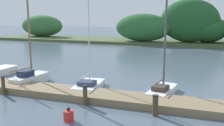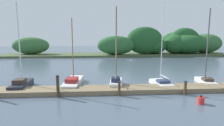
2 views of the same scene
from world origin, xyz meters
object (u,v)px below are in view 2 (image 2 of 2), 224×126
at_px(sailboat_0, 22,84).
at_px(sailboat_1, 73,82).
at_px(mooring_piling_3, 185,88).
at_px(mooring_piling_1, 58,86).
at_px(sailboat_3, 161,82).
at_px(channel_buoy_0, 201,100).
at_px(mooring_piling_2, 119,89).
at_px(sailboat_2, 116,81).
at_px(sailboat_4, 205,79).

relative_size(sailboat_0, sailboat_1, 1.20).
bearing_deg(mooring_piling_3, mooring_piling_1, 179.86).
bearing_deg(sailboat_1, sailboat_0, 101.15).
height_order(sailboat_3, mooring_piling_1, sailboat_3).
relative_size(sailboat_1, channel_buoy_0, 9.84).
bearing_deg(mooring_piling_3, mooring_piling_2, 179.54).
relative_size(sailboat_1, mooring_piling_3, 5.77).
height_order(sailboat_2, mooring_piling_2, sailboat_2).
bearing_deg(mooring_piling_3, channel_buoy_0, -86.59).
bearing_deg(sailboat_0, sailboat_4, -92.53).
bearing_deg(sailboat_0, mooring_piling_2, -111.20).
bearing_deg(channel_buoy_0, sailboat_4, 56.10).
distance_m(mooring_piling_1, channel_buoy_0, 9.82).
bearing_deg(mooring_piling_3, sailboat_1, 160.43).
height_order(sailboat_4, mooring_piling_3, sailboat_4).
distance_m(sailboat_4, mooring_piling_1, 13.23).
bearing_deg(sailboat_2, channel_buoy_0, -123.19).
bearing_deg(sailboat_1, channel_buoy_0, -116.63).
bearing_deg(mooring_piling_2, sailboat_1, 140.82).
xyz_separation_m(sailboat_1, mooring_piling_2, (3.81, -3.10, 0.21)).
bearing_deg(sailboat_4, sailboat_1, 98.22).
height_order(sailboat_0, channel_buoy_0, sailboat_0).
bearing_deg(mooring_piling_3, sailboat_3, 109.94).
bearing_deg(sailboat_1, sailboat_4, -87.94).
height_order(sailboat_0, sailboat_2, sailboat_0).
bearing_deg(mooring_piling_3, sailboat_4, 40.94).
bearing_deg(mooring_piling_2, sailboat_4, 19.03).
distance_m(sailboat_2, mooring_piling_2, 2.46).
distance_m(mooring_piling_1, mooring_piling_3, 9.49).
relative_size(sailboat_2, channel_buoy_0, 11.31).
height_order(sailboat_0, sailboat_3, sailboat_3).
bearing_deg(channel_buoy_0, mooring_piling_1, 168.44).
distance_m(sailboat_1, mooring_piling_3, 9.39).
relative_size(sailboat_0, mooring_piling_1, 4.40).
bearing_deg(channel_buoy_0, mooring_piling_3, 93.41).
distance_m(sailboat_0, sailboat_2, 8.03).
height_order(sailboat_1, mooring_piling_1, sailboat_1).
bearing_deg(sailboat_3, sailboat_0, 85.26).
relative_size(sailboat_2, mooring_piling_2, 6.35).
height_order(sailboat_3, channel_buoy_0, sailboat_3).
height_order(sailboat_4, mooring_piling_1, sailboat_4).
bearing_deg(sailboat_3, sailboat_4, -91.00).
height_order(mooring_piling_1, mooring_piling_2, mooring_piling_1).
height_order(sailboat_1, sailboat_3, sailboat_3).
distance_m(mooring_piling_3, channel_buoy_0, 1.97).
relative_size(sailboat_0, sailboat_2, 1.04).
relative_size(mooring_piling_1, mooring_piling_3, 1.58).
bearing_deg(channel_buoy_0, sailboat_2, 139.29).
bearing_deg(sailboat_3, sailboat_1, 81.08).
bearing_deg(mooring_piling_3, sailboat_0, 169.04).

